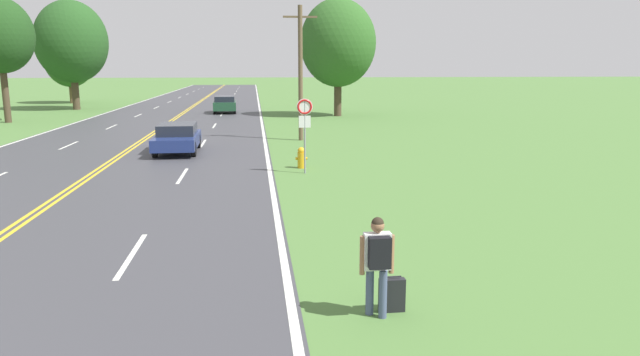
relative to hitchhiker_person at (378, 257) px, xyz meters
name	(u,v)px	position (x,y,z in m)	size (l,w,h in m)	color
hitchhiker_person	(378,257)	(0.00, 0.00, 0.00)	(0.56, 0.40, 1.65)	#475175
suitcase	(392,295)	(0.29, 0.18, -0.73)	(0.43, 0.15, 0.61)	black
fire_hydrant	(301,157)	(-0.06, 13.75, -0.59)	(0.47, 0.31, 0.83)	gold
traffic_sign	(305,117)	(-0.02, 12.61, 1.11)	(0.60, 0.10, 2.80)	gray
utility_pole_midground	(300,71)	(0.63, 22.37, 2.69)	(1.80, 0.24, 7.10)	brown
tree_left_verge	(71,42)	(-18.20, 46.89, 5.11)	(6.41, 6.41, 9.82)	#473828
tree_mid_treeline	(338,43)	(4.86, 37.32, 4.74)	(5.99, 5.99, 9.21)	#473828
tree_far_back	(69,59)	(-21.42, 56.55, 3.72)	(5.22, 5.22, 7.74)	brown
car_dark_blue_sedan_approaching	(177,137)	(-5.46, 18.58, -0.30)	(1.96, 4.52, 1.33)	black
car_dark_green_hatchback_mid_near	(225,104)	(-4.34, 41.36, -0.22)	(1.99, 3.95, 1.45)	black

